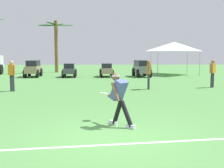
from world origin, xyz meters
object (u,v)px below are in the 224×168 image
object	(u,v)px
event_tent	(174,47)
parked_car_slot_d	(141,68)
parked_car_slot_a	(33,68)
teammate_midfield	(149,72)
palm_tree_left_of_centre	(56,41)
frisbee_in_flight	(103,93)
parked_car_slot_b	(69,70)
teammate_deep	(213,71)
teammate_near_sideline	(12,73)
frisbee_thrower	(119,96)
parked_car_slot_c	(106,70)

from	to	relation	value
event_tent	parked_car_slot_d	bearing A→B (deg)	-145.21
parked_car_slot_a	event_tent	distance (m)	12.37
teammate_midfield	palm_tree_left_of_centre	distance (m)	15.30
frisbee_in_flight	parked_car_slot_b	distance (m)	14.98
parked_car_slot_a	teammate_deep	bearing A→B (deg)	-32.20
teammate_near_sideline	parked_car_slot_d	distance (m)	11.60
frisbee_in_flight	frisbee_thrower	bearing A→B (deg)	-58.94
teammate_deep	parked_car_slot_b	distance (m)	11.46
teammate_midfield	event_tent	distance (m)	11.11
frisbee_thrower	parked_car_slot_b	distance (m)	15.74
teammate_deep	parked_car_slot_a	bearing A→B (deg)	147.80
parked_car_slot_b	parked_car_slot_d	world-z (taller)	parked_car_slot_d
frisbee_thrower	teammate_deep	bearing A→B (deg)	55.09
parked_car_slot_b	palm_tree_left_of_centre	xyz separation A→B (m)	(-1.92, 5.49, 2.52)
frisbee_thrower	parked_car_slot_d	world-z (taller)	frisbee_thrower
parked_car_slot_c	teammate_midfield	bearing A→B (deg)	-74.82
frisbee_thrower	teammate_midfield	distance (m)	7.78
parked_car_slot_a	event_tent	xyz separation A→B (m)	(12.05, 2.16, 1.78)
teammate_deep	palm_tree_left_of_centre	bearing A→B (deg)	130.33
frisbee_in_flight	parked_car_slot_a	size ratio (longest dim) A/B	0.14
parked_car_slot_a	parked_car_slot_d	bearing A→B (deg)	-0.44
frisbee_thrower	parked_car_slot_b	bearing A→B (deg)	101.61
parked_car_slot_c	event_tent	distance (m)	6.78
teammate_near_sideline	event_tent	distance (m)	15.50
teammate_midfield	parked_car_slot_a	xyz separation A→B (m)	(-8.14, 8.12, -0.22)
teammate_midfield	parked_car_slot_a	bearing A→B (deg)	135.05
frisbee_in_flight	parked_car_slot_c	xyz separation A→B (m)	(0.25, 14.83, -0.21)
frisbee_thrower	parked_car_slot_b	world-z (taller)	frisbee_thrower
teammate_near_sideline	teammate_deep	world-z (taller)	same
parked_car_slot_b	teammate_deep	bearing A→B (deg)	-39.17
frisbee_in_flight	parked_car_slot_d	xyz separation A→B (m)	(3.12, 14.89, -0.06)
teammate_near_sideline	parked_car_slot_a	distance (m)	8.76
frisbee_in_flight	event_tent	size ratio (longest dim) A/B	0.09
teammate_near_sideline	event_tent	bearing A→B (deg)	44.68
frisbee_thrower	parked_car_slot_a	world-z (taller)	frisbee_thrower
teammate_near_sideline	event_tent	size ratio (longest dim) A/B	0.42
palm_tree_left_of_centre	parked_car_slot_c	bearing A→B (deg)	-47.59
parked_car_slot_b	parked_car_slot_d	distance (m)	5.88
frisbee_thrower	event_tent	size ratio (longest dim) A/B	0.38
parked_car_slot_c	teammate_near_sideline	bearing A→B (deg)	-119.69
frisbee_thrower	teammate_near_sideline	distance (m)	8.60
frisbee_in_flight	teammate_near_sideline	world-z (taller)	teammate_near_sideline
teammate_midfield	teammate_deep	bearing A→B (deg)	10.14
teammate_deep	parked_car_slot_d	size ratio (longest dim) A/B	0.63
parked_car_slot_c	palm_tree_left_of_centre	xyz separation A→B (m)	(-4.92, 5.39, 2.52)
parked_car_slot_d	palm_tree_left_of_centre	bearing A→B (deg)	145.64
teammate_near_sideline	teammate_midfield	size ratio (longest dim) A/B	1.00
frisbee_thrower	teammate_midfield	xyz separation A→B (m)	(2.00, 7.52, 0.15)
teammate_near_sideline	teammate_midfield	world-z (taller)	same
event_tent	frisbee_thrower	bearing A→B (deg)	-108.38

